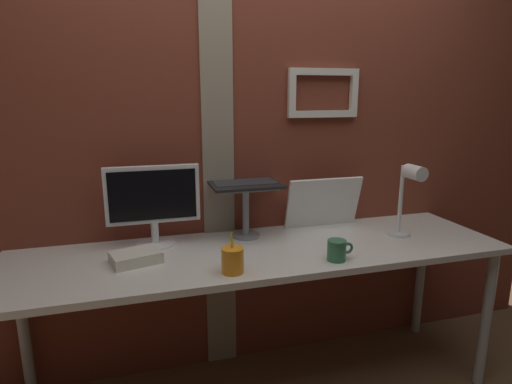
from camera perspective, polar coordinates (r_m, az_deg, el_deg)
The scene contains 10 objects.
brick_wall_back at distance 2.20m, azimuth -0.82°, elevation 7.69°, with size 3.69×0.16×2.49m.
desk at distance 1.98m, azimuth 0.82°, elevation -9.69°, with size 2.31×0.63×0.76m.
monitor at distance 1.99m, azimuth -13.87°, elevation -0.99°, with size 0.43×0.18×0.38m.
laptop_stand at distance 2.07m, azimuth -1.40°, elevation -1.48°, with size 0.28×0.22×0.26m.
laptop at distance 2.10m, azimuth -1.91°, elevation 2.79°, with size 0.34×0.31×0.22m.
whiteboard_panel at distance 2.26m, azimuth 9.19°, elevation -1.44°, with size 0.41×0.02×0.28m, color white.
desk_lamp at distance 2.16m, azimuth 20.04°, elevation -0.13°, with size 0.12×0.20×0.37m.
pen_cup at distance 1.69m, azimuth -3.21°, elevation -9.27°, with size 0.09×0.09×0.17m.
coffee_mug at distance 1.85m, azimuth 11.02°, elevation -7.80°, with size 0.12×0.08×0.09m.
paper_clutter_stack at distance 1.87m, azimuth -16.07°, elevation -8.54°, with size 0.20×0.14×0.05m, color silver.
Camera 1 is at (-0.58, -1.73, 1.45)m, focal length 29.31 mm.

